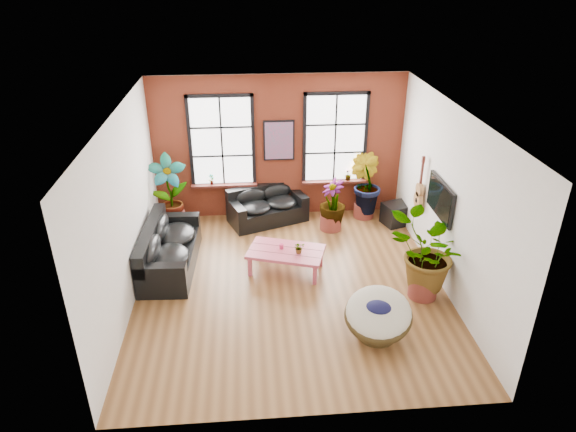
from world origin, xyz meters
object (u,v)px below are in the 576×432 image
coffee_table (286,253)px  papasan_chair (378,315)px  sofa_left (167,249)px  sofa_back (267,206)px

coffee_table → papasan_chair: 2.59m
sofa_left → papasan_chair: (3.84, -2.53, 0.02)m
papasan_chair → sofa_back: bearing=130.3°
papasan_chair → coffee_table: bearing=142.3°
sofa_back → coffee_table: 2.34m
sofa_left → coffee_table: bearing=-95.6°
sofa_left → sofa_back: bearing=-45.1°
sofa_left → papasan_chair: size_ratio=1.63×
coffee_table → sofa_left: bearing=-170.1°
coffee_table → papasan_chair: papasan_chair is taller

